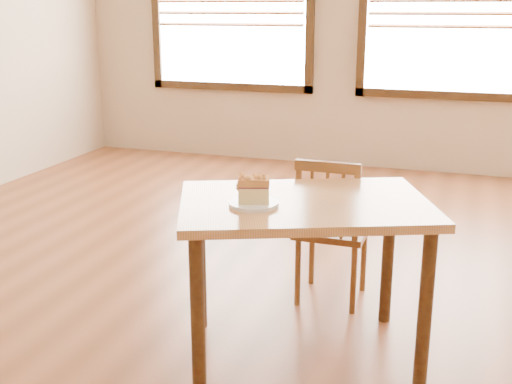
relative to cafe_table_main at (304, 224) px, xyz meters
The scene contains 5 objects.
ground 0.69m from the cafe_table_main, 59.20° to the right, with size 8.00×8.00×0.00m, color brown.
cafe_table_main is the anchor object (origin of this frame).
cafe_chair_main 0.64m from the cafe_table_main, 89.84° to the left, with size 0.38×0.38×0.83m.
plate 0.27m from the cafe_table_main, 142.43° to the right, with size 0.21×0.21×0.02m.
cake_slice 0.30m from the cafe_table_main, 142.35° to the right, with size 0.16×0.14×0.12m.
Camera 1 is at (0.52, -2.39, 1.57)m, focal length 45.00 mm.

